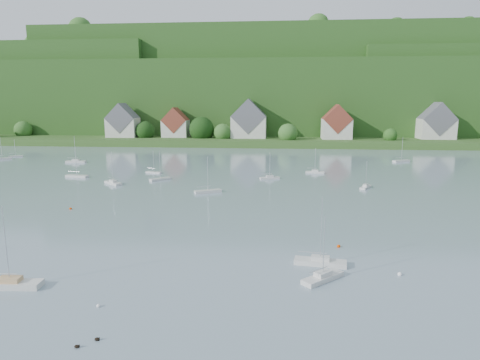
% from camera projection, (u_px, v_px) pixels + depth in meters
% --- Properties ---
extents(far_shore_strip, '(600.00, 60.00, 3.00)m').
position_uv_depth(far_shore_strip, '(240.00, 139.00, 210.86)').
color(far_shore_strip, '#355921').
rests_on(far_shore_strip, ground).
extents(forested_ridge, '(620.00, 181.22, 69.89)m').
position_uv_depth(forested_ridge, '(250.00, 96.00, 274.03)').
color(forested_ridge, '#1B4215').
rests_on(forested_ridge, ground).
extents(village_building_0, '(14.00, 10.40, 16.00)m').
position_uv_depth(village_building_0, '(123.00, 123.00, 201.47)').
color(village_building_0, beige).
rests_on(village_building_0, far_shore_strip).
extents(village_building_1, '(12.00, 9.36, 14.00)m').
position_uv_depth(village_building_1, '(176.00, 125.00, 201.38)').
color(village_building_1, beige).
rests_on(village_building_1, far_shore_strip).
extents(village_building_2, '(16.00, 11.44, 18.00)m').
position_uv_depth(village_building_2, '(249.00, 122.00, 197.07)').
color(village_building_2, beige).
rests_on(village_building_2, far_shore_strip).
extents(village_building_3, '(13.00, 10.40, 15.50)m').
position_uv_depth(village_building_3, '(337.00, 125.00, 191.77)').
color(village_building_3, beige).
rests_on(village_building_3, far_shore_strip).
extents(village_building_4, '(15.00, 10.40, 16.50)m').
position_uv_depth(village_building_4, '(436.00, 124.00, 191.72)').
color(village_building_4, beige).
rests_on(village_building_4, far_shore_strip).
extents(near_sailboat_2, '(6.89, 2.33, 9.15)m').
position_uv_depth(near_sailboat_2, '(10.00, 283.00, 46.11)').
color(near_sailboat_2, silver).
rests_on(near_sailboat_2, ground).
extents(near_sailboat_3, '(5.16, 5.01, 7.58)m').
position_uv_depth(near_sailboat_3, '(323.00, 277.00, 47.96)').
color(near_sailboat_3, silver).
rests_on(near_sailboat_3, ground).
extents(near_sailboat_4, '(6.58, 2.72, 8.61)m').
position_uv_depth(near_sailboat_4, '(320.00, 261.00, 52.46)').
color(near_sailboat_4, silver).
rests_on(near_sailboat_4, ground).
extents(mooring_buoy_1, '(0.39, 0.39, 0.39)m').
position_uv_depth(mooring_buoy_1, '(98.00, 307.00, 41.80)').
color(mooring_buoy_1, white).
rests_on(mooring_buoy_1, ground).
extents(mooring_buoy_2, '(0.50, 0.50, 0.50)m').
position_uv_depth(mooring_buoy_2, '(339.00, 247.00, 58.85)').
color(mooring_buoy_2, '#E24100').
rests_on(mooring_buoy_2, ground).
extents(mooring_buoy_3, '(0.49, 0.49, 0.49)m').
position_uv_depth(mooring_buoy_3, '(71.00, 209.00, 79.39)').
color(mooring_buoy_3, '#E24100').
rests_on(mooring_buoy_3, ground).
extents(mooring_buoy_4, '(0.50, 0.50, 0.50)m').
position_uv_depth(mooring_buoy_4, '(400.00, 275.00, 49.36)').
color(mooring_buoy_4, white).
rests_on(mooring_buoy_4, ground).
extents(duck_pair, '(1.68, 1.50, 0.34)m').
position_uv_depth(duck_pair, '(87.00, 343.00, 35.41)').
color(duck_pair, black).
rests_on(duck_pair, ground).
extents(far_sailboat_cluster, '(187.46, 67.77, 8.71)m').
position_uv_depth(far_sailboat_cluster, '(260.00, 169.00, 124.51)').
color(far_sailboat_cluster, silver).
rests_on(far_sailboat_cluster, ground).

